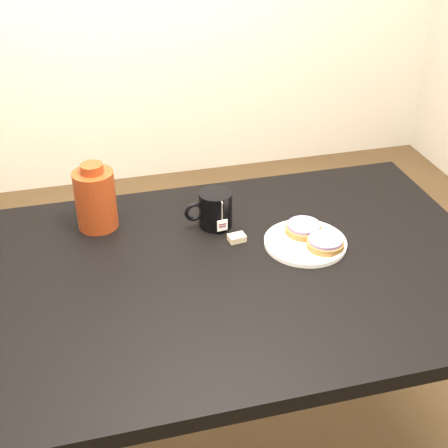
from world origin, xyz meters
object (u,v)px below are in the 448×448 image
object	(u,v)px
bagel_back	(304,228)
bagel_front	(325,243)
plate	(305,242)
mug	(215,209)
teabag_pouch	(237,238)
table	(225,294)
bagel_package	(95,199)

from	to	relation	value
bagel_back	bagel_front	world-z (taller)	same
plate	bagel_front	world-z (taller)	bagel_front
plate	bagel_front	xyz separation A→B (m)	(0.04, -0.04, 0.02)
mug	teabag_pouch	xyz separation A→B (m)	(0.04, -0.09, -0.04)
table	bagel_front	distance (m)	0.30
teabag_pouch	bagel_package	distance (m)	0.40
plate	bagel_package	bearing A→B (deg)	155.94
bagel_package	mug	bearing A→B (deg)	-14.16
table	plate	distance (m)	0.26
plate	teabag_pouch	bearing A→B (deg)	159.61
bagel_front	bagel_package	distance (m)	0.64
mug	plate	bearing A→B (deg)	-43.10
bagel_back	table	bearing A→B (deg)	-159.49
bagel_front	bagel_back	bearing A→B (deg)	109.83
plate	bagel_package	distance (m)	0.58
bagel_back	mug	bearing A→B (deg)	152.53
bagel_front	mug	bearing A→B (deg)	141.82
table	teabag_pouch	xyz separation A→B (m)	(0.06, 0.12, 0.09)
plate	bagel_package	world-z (taller)	bagel_package
bagel_front	teabag_pouch	size ratio (longest dim) A/B	2.65
plate	bagel_front	size ratio (longest dim) A/B	1.86
bagel_back	mug	distance (m)	0.25
plate	teabag_pouch	world-z (taller)	teabag_pouch
table	bagel_back	xyz separation A→B (m)	(0.25, 0.09, 0.11)
plate	bagel_front	bearing A→B (deg)	-46.23
table	bagel_front	xyz separation A→B (m)	(0.28, 0.01, 0.11)
teabag_pouch	bagel_back	bearing A→B (deg)	-7.23
table	teabag_pouch	world-z (taller)	teabag_pouch
table	teabag_pouch	distance (m)	0.16
table	mug	bearing A→B (deg)	83.18
bagel_front	teabag_pouch	xyz separation A→B (m)	(-0.21, 0.11, -0.02)
bagel_front	plate	bearing A→B (deg)	133.77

